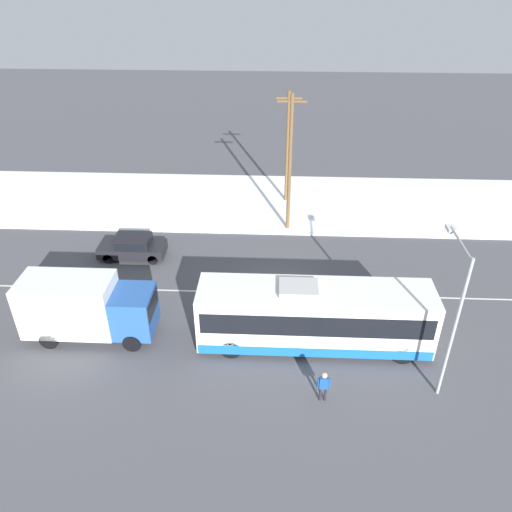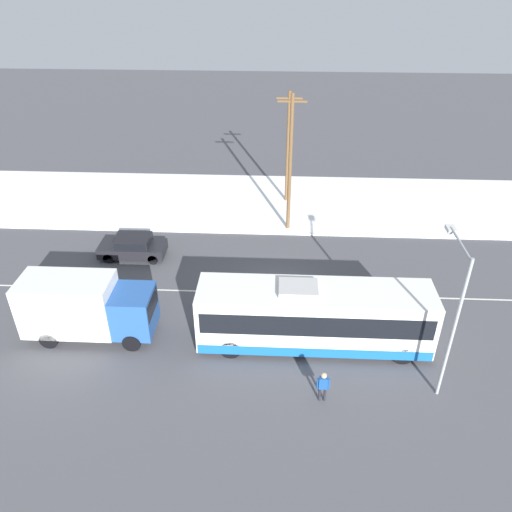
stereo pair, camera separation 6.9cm
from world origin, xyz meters
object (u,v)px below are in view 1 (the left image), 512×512
(city_bus, at_px, (314,316))
(streetlamp, at_px, (454,302))
(sedan_car, at_px, (133,246))
(utility_pole_snowlot, at_px, (287,147))
(box_truck, at_px, (85,306))
(utility_pole_roadside, at_px, (290,163))
(pedestrian_at_stop, at_px, (324,384))

(city_bus, bearing_deg, streetlamp, -23.78)
(sedan_car, distance_m, utility_pole_snowlot, 13.37)
(city_bus, height_order, utility_pole_snowlot, utility_pole_snowlot)
(box_truck, height_order, sedan_car, box_truck)
(utility_pole_snowlot, bearing_deg, sedan_car, -138.15)
(streetlamp, distance_m, utility_pole_snowlot, 19.69)
(streetlamp, relative_size, utility_pole_roadside, 0.75)
(streetlamp, xyz_separation_m, utility_pole_roadside, (-6.46, 14.07, 0.34))
(utility_pole_roadside, bearing_deg, streetlamp, -65.33)
(pedestrian_at_stop, height_order, streetlamp, streetlamp)
(utility_pole_snowlot, bearing_deg, streetlamp, -70.51)
(pedestrian_at_stop, relative_size, streetlamp, 0.23)
(city_bus, height_order, utility_pole_roadside, utility_pole_roadside)
(streetlamp, bearing_deg, city_bus, 156.22)
(sedan_car, distance_m, utility_pole_roadside, 11.29)
(box_truck, bearing_deg, streetlamp, -8.54)
(city_bus, relative_size, utility_pole_roadside, 1.19)
(pedestrian_at_stop, xyz_separation_m, utility_pole_snowlot, (-1.50, 19.84, 3.39))
(box_truck, relative_size, pedestrian_at_stop, 4.05)
(pedestrian_at_stop, bearing_deg, utility_pole_roadside, 95.21)
(sedan_car, height_order, streetlamp, streetlamp)
(city_bus, bearing_deg, utility_pole_roadside, 95.63)
(streetlamp, bearing_deg, utility_pole_snowlot, 109.49)
(utility_pole_roadside, bearing_deg, pedestrian_at_stop, -84.79)
(streetlamp, height_order, utility_pole_snowlot, utility_pole_snowlot)
(sedan_car, relative_size, utility_pole_snowlot, 0.49)
(city_bus, xyz_separation_m, utility_pole_snowlot, (-1.26, 16.22, 2.67))
(city_bus, bearing_deg, utility_pole_snowlot, 94.44)
(box_truck, xyz_separation_m, pedestrian_at_stop, (11.35, -3.74, -0.82))
(city_bus, distance_m, utility_pole_roadside, 12.20)
(box_truck, height_order, utility_pole_snowlot, utility_pole_snowlot)
(sedan_car, bearing_deg, pedestrian_at_stop, 134.65)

